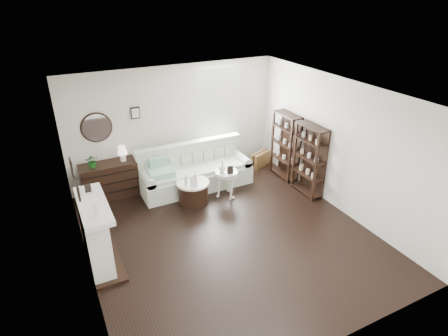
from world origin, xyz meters
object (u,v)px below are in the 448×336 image
dresser (110,180)px  drum_table (193,192)px  pedestal_table (226,174)px  sofa (195,173)px

dresser → drum_table: dresser is taller
dresser → pedestal_table: (2.29, -1.17, 0.17)m
dresser → pedestal_table: bearing=-27.0°
dresser → sofa: bearing=-11.9°
sofa → drum_table: bearing=-115.2°
drum_table → pedestal_table: (0.75, -0.10, 0.32)m
drum_table → pedestal_table: 0.82m
sofa → dresser: (-1.86, 0.39, 0.07)m
drum_table → sofa: bearing=64.8°
dresser → pedestal_table: 2.58m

